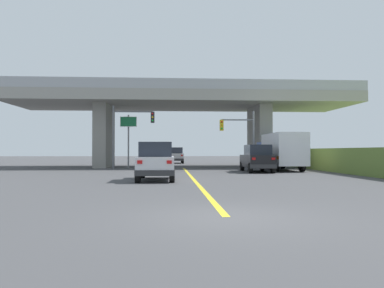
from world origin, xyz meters
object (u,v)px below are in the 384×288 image
object	(u,v)px
suv_crossing	(257,158)
box_truck	(281,151)
traffic_signal_nearside	(242,133)
suv_lead	(156,161)
sedan_oncoming	(176,155)
highway_sign	(128,129)
traffic_signal_farside	(128,128)

from	to	relation	value
suv_crossing	box_truck	size ratio (longest dim) A/B	0.66
box_truck	suv_crossing	bearing A→B (deg)	-138.08
box_truck	traffic_signal_nearside	xyz separation A→B (m)	(-2.66, 2.91, 1.62)
suv_lead	suv_crossing	bearing A→B (deg)	46.25
sedan_oncoming	traffic_signal_nearside	bearing A→B (deg)	-70.68
suv_crossing	highway_sign	distance (m)	12.96
highway_sign	sedan_oncoming	bearing A→B (deg)	70.99
box_truck	highway_sign	world-z (taller)	highway_sign
box_truck	sedan_oncoming	world-z (taller)	box_truck
traffic_signal_nearside	highway_sign	distance (m)	10.40
traffic_signal_nearside	traffic_signal_farside	bearing A→B (deg)	-179.17
traffic_signal_farside	sedan_oncoming	bearing A→B (deg)	74.39
highway_sign	box_truck	bearing A→B (deg)	-22.04
suv_lead	box_truck	distance (m)	13.84
traffic_signal_nearside	highway_sign	bearing A→B (deg)	167.35
suv_crossing	sedan_oncoming	distance (m)	21.64
suv_crossing	traffic_signal_nearside	distance (m)	5.61
box_truck	traffic_signal_nearside	distance (m)	4.26
box_truck	highway_sign	xyz separation A→B (m)	(-12.80, 5.18, 2.02)
box_truck	sedan_oncoming	size ratio (longest dim) A/B	1.50
suv_crossing	suv_lead	bearing A→B (deg)	-132.17
traffic_signal_nearside	traffic_signal_farside	xyz separation A→B (m)	(-9.94, -0.14, 0.40)
suv_lead	box_truck	xyz separation A→B (m)	(9.75, 9.81, 0.56)
suv_crossing	traffic_signal_farside	bearing A→B (deg)	155.12
suv_lead	highway_sign	bearing A→B (deg)	101.53
traffic_signal_nearside	box_truck	bearing A→B (deg)	-47.56
traffic_signal_nearside	highway_sign	world-z (taller)	traffic_signal_nearside
highway_sign	traffic_signal_nearside	bearing A→B (deg)	-12.65
traffic_signal_farside	highway_sign	world-z (taller)	traffic_signal_farside
highway_sign	traffic_signal_farside	bearing A→B (deg)	-85.27
sedan_oncoming	traffic_signal_farside	distance (m)	16.67
suv_lead	traffic_signal_farside	bearing A→B (deg)	102.80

